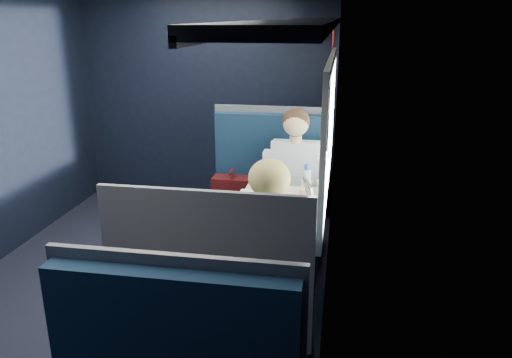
% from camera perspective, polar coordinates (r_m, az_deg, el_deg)
% --- Properties ---
extents(ground, '(2.80, 4.20, 0.01)m').
position_cam_1_polar(ground, '(4.07, -12.90, -12.21)').
color(ground, black).
extents(room_shell, '(3.00, 4.40, 2.40)m').
position_cam_1_polar(room_shell, '(3.56, -14.22, 8.84)').
color(room_shell, black).
rests_on(room_shell, ground).
extents(table, '(0.62, 1.00, 0.74)m').
position_cam_1_polar(table, '(3.51, 2.14, -4.56)').
color(table, '#54565E').
rests_on(table, ground).
extents(seat_bay_near, '(1.04, 0.62, 1.26)m').
position_cam_1_polar(seat_bay_near, '(4.43, 1.10, -2.99)').
color(seat_bay_near, '#0B1D34').
rests_on(seat_bay_near, ground).
extents(seat_bay_far, '(1.04, 0.62, 1.26)m').
position_cam_1_polar(seat_bay_far, '(2.90, -4.04, -15.50)').
color(seat_bay_far, '#0B1D34').
rests_on(seat_bay_far, ground).
extents(seat_row_front, '(1.04, 0.51, 1.16)m').
position_cam_1_polar(seat_row_front, '(5.30, 2.74, 0.44)').
color(seat_row_front, '#0B1D34').
rests_on(seat_row_front, ground).
extents(man, '(0.53, 0.56, 1.32)m').
position_cam_1_polar(man, '(4.14, 4.36, -0.22)').
color(man, black).
rests_on(man, ground).
extents(woman, '(0.53, 0.56, 1.32)m').
position_cam_1_polar(woman, '(2.84, 1.59, -8.87)').
color(woman, black).
rests_on(woman, ground).
extents(papers, '(0.65, 0.91, 0.01)m').
position_cam_1_polar(papers, '(3.40, 1.42, -3.93)').
color(papers, white).
rests_on(papers, table).
extents(laptop, '(0.32, 0.37, 0.24)m').
position_cam_1_polar(laptop, '(3.40, 5.09, -2.82)').
color(laptop, silver).
rests_on(laptop, table).
extents(bottle_small, '(0.07, 0.07, 0.23)m').
position_cam_1_polar(bottle_small, '(3.76, 5.78, -0.20)').
color(bottle_small, silver).
rests_on(bottle_small, table).
extents(cup, '(0.06, 0.06, 0.08)m').
position_cam_1_polar(cup, '(3.86, 7.41, -0.73)').
color(cup, white).
rests_on(cup, table).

